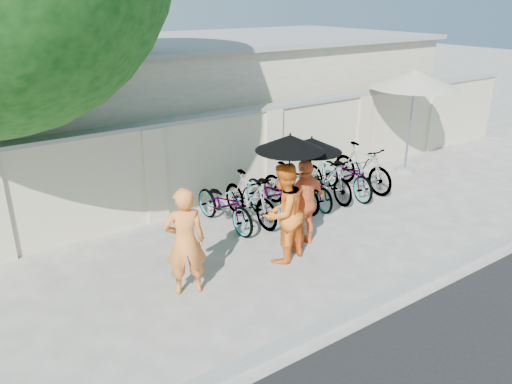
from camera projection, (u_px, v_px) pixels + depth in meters
ground at (285, 267)px, 8.73m from camera, size 80.00×80.00×0.00m
kerb at (355, 311)px, 7.41m from camera, size 40.00×0.16×0.12m
compound_wall at (234, 158)px, 11.34m from camera, size 20.00×0.30×2.00m
building_behind at (192, 100)px, 14.55m from camera, size 14.00×6.00×3.20m
monk_left at (185, 242)px, 7.69m from camera, size 0.75×0.62×1.78m
monk_center at (283, 213)px, 8.67m from camera, size 1.02×0.88×1.81m
parasol_center at (290, 143)px, 8.17m from camera, size 1.16×1.16×1.29m
monk_right at (305, 203)px, 9.25m from camera, size 1.06×0.59×1.70m
parasol_right at (311, 145)px, 8.78m from camera, size 1.09×1.09×1.14m
patio_umbrella at (415, 80)px, 12.65m from camera, size 2.83×2.83×2.70m
bike_0 at (225, 204)px, 10.11m from camera, size 0.79×1.91×0.98m
bike_1 at (250, 198)px, 10.30m from camera, size 0.59×1.80×1.07m
bike_2 at (272, 194)px, 10.58m from camera, size 0.73×1.97×1.03m
bike_3 at (290, 187)px, 10.93m from camera, size 0.71×1.77×1.04m
bike_4 at (311, 186)px, 11.22m from camera, size 0.80×1.77×0.90m
bike_5 at (328, 178)px, 11.50m from camera, size 0.65×1.77×1.04m
bike_6 at (347, 174)px, 11.78m from camera, size 0.90×1.99×1.01m
bike_7 at (362, 167)px, 12.08m from camera, size 0.55×1.88×1.13m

